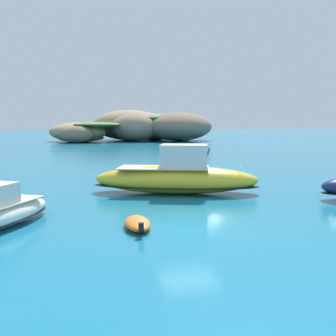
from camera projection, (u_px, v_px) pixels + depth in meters
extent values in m
plane|color=#197093|center=(189.00, 226.00, 18.60)|extent=(400.00, 400.00, 0.00)
ellipsoid|color=#9E8966|center=(129.00, 125.00, 102.14)|extent=(21.88, 20.33, 7.22)
ellipsoid|color=#84755B|center=(135.00, 127.00, 96.54)|extent=(13.46, 14.96, 6.30)
ellipsoid|color=#756651|center=(178.00, 127.00, 98.59)|extent=(22.74, 23.54, 6.57)
ellipsoid|color=#9E8966|center=(155.00, 127.00, 102.52)|extent=(20.10, 21.70, 6.36)
ellipsoid|color=#84755B|center=(185.00, 128.00, 95.32)|extent=(7.97, 7.52, 5.97)
ellipsoid|color=#517538|center=(160.00, 118.00, 98.94)|extent=(13.10, 11.91, 1.46)
ellipsoid|color=#756651|center=(77.00, 134.00, 88.62)|extent=(7.58, 6.39, 3.54)
ellipsoid|color=#9E8966|center=(78.00, 132.00, 94.72)|extent=(17.75, 17.92, 4.28)
ellipsoid|color=#756651|center=(81.00, 138.00, 93.94)|extent=(11.58, 9.37, 1.63)
ellipsoid|color=olive|center=(97.00, 124.00, 92.57)|extent=(10.32, 9.38, 1.06)
ellipsoid|color=yellow|center=(176.00, 179.00, 26.89)|extent=(10.82, 6.30, 1.76)
ellipsoid|color=black|center=(176.00, 186.00, 26.93)|extent=(11.03, 6.42, 0.21)
cube|color=#C6B793|center=(164.00, 168.00, 26.88)|extent=(6.25, 4.35, 0.06)
cube|color=silver|center=(184.00, 156.00, 26.68)|extent=(3.45, 3.00, 1.45)
cube|color=#2D4756|center=(208.00, 154.00, 26.53)|extent=(0.96, 2.02, 0.77)
cylinder|color=silver|center=(240.00, 166.00, 26.42)|extent=(0.74, 2.07, 0.04)
ellipsoid|color=white|center=(0.00, 215.00, 18.29)|extent=(4.86, 6.55, 1.09)
ellipsoid|color=black|center=(0.00, 220.00, 18.31)|extent=(4.95, 6.68, 0.13)
cube|color=#C6B793|center=(7.00, 202.00, 18.70)|extent=(3.17, 3.89, 0.06)
ellipsoid|color=orange|center=(137.00, 223.00, 18.13)|extent=(1.26, 2.66, 0.44)
cube|color=#9E998E|center=(137.00, 222.00, 18.13)|extent=(0.72, 1.85, 0.06)
cube|color=black|center=(141.00, 227.00, 16.74)|extent=(0.21, 0.21, 0.36)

